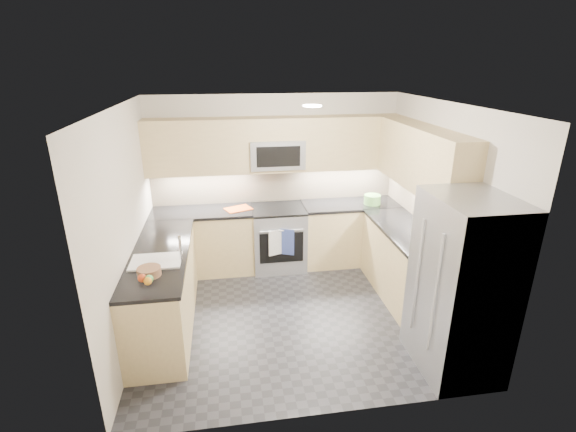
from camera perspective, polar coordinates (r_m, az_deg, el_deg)
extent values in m
cube|color=#232429|center=(5.30, 0.59, -13.07)|extent=(3.60, 3.20, 0.00)
cube|color=beige|center=(4.43, 0.72, 14.93)|extent=(3.60, 3.20, 0.02)
cube|color=beige|center=(6.23, -1.77, 4.86)|extent=(3.60, 0.02, 2.50)
cube|color=beige|center=(3.31, 5.26, -10.17)|extent=(3.60, 0.02, 2.50)
cube|color=beige|center=(4.79, -21.13, -1.49)|extent=(0.02, 3.20, 2.50)
cube|color=beige|center=(5.31, 20.20, 0.74)|extent=(0.02, 3.20, 2.50)
cube|color=#DAC083|center=(6.18, -11.42, -3.56)|extent=(1.42, 0.60, 0.90)
cube|color=#DAC083|center=(6.44, 8.33, -2.38)|extent=(1.42, 0.60, 0.90)
cube|color=#DAC083|center=(5.60, 15.77, -6.60)|extent=(0.60, 1.70, 0.90)
cube|color=#DAC083|center=(5.07, -16.62, -9.74)|extent=(0.60, 2.00, 0.90)
cube|color=black|center=(6.01, -11.74, 0.53)|extent=(1.42, 0.63, 0.04)
cube|color=black|center=(6.27, 8.55, 1.58)|extent=(1.42, 0.63, 0.04)
cube|color=black|center=(5.41, 16.25, -2.16)|extent=(0.63, 1.70, 0.04)
cube|color=black|center=(4.86, -17.18, -4.93)|extent=(0.63, 2.00, 0.04)
cube|color=#DAC083|center=(5.93, -1.61, 9.77)|extent=(3.60, 0.35, 0.75)
cube|color=#DAC083|center=(5.31, 17.90, 7.51)|extent=(0.35, 1.95, 0.75)
cube|color=tan|center=(6.24, -1.75, 4.36)|extent=(3.60, 0.01, 0.51)
cube|color=tan|center=(5.70, 17.99, 1.74)|extent=(0.01, 2.30, 0.51)
cube|color=#A5A6AD|center=(6.19, -1.31, -3.05)|extent=(0.76, 0.65, 0.91)
cube|color=black|center=(6.02, -1.35, 0.96)|extent=(0.76, 0.65, 0.03)
cube|color=black|center=(5.89, -0.89, -4.36)|extent=(0.62, 0.02, 0.45)
cylinder|color=#B2B5BA|center=(5.77, -0.87, -2.02)|extent=(0.60, 0.02, 0.02)
cube|color=#92949A|center=(5.93, -1.57, 8.54)|extent=(0.76, 0.40, 0.40)
cube|color=black|center=(5.73, -1.31, 8.11)|extent=(0.60, 0.01, 0.28)
cube|color=gray|center=(4.37, 22.63, -8.91)|extent=(0.70, 0.90, 1.80)
cylinder|color=#B2B5BA|center=(4.04, 19.44, -10.16)|extent=(0.02, 0.02, 1.20)
cylinder|color=#B2B5BA|center=(4.32, 17.26, -7.82)|extent=(0.02, 0.02, 1.20)
cube|color=white|center=(4.65, -17.52, -6.69)|extent=(0.52, 0.38, 0.16)
cylinder|color=silver|center=(4.53, -14.53, -4.31)|extent=(0.03, 0.03, 0.28)
cylinder|color=#5B9D43|center=(6.26, 11.45, 2.23)|extent=(0.32, 0.32, 0.14)
cube|color=#E35115|center=(5.98, -6.82, 0.99)|extent=(0.43, 0.37, 0.01)
cylinder|color=#8C6041|center=(4.36, -18.46, -7.22)|extent=(0.31, 0.31, 0.08)
sphere|color=#C33D16|center=(4.10, -19.34, -8.02)|extent=(0.08, 0.08, 0.08)
sphere|color=green|center=(4.06, -18.47, -8.17)|extent=(0.08, 0.08, 0.08)
cube|color=white|center=(5.81, -1.78, -3.69)|extent=(0.19, 0.08, 0.37)
cube|color=#314187|center=(5.83, -0.13, -3.59)|extent=(0.19, 0.10, 0.38)
sphere|color=orange|center=(4.03, -18.62, -8.45)|extent=(0.08, 0.08, 0.08)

